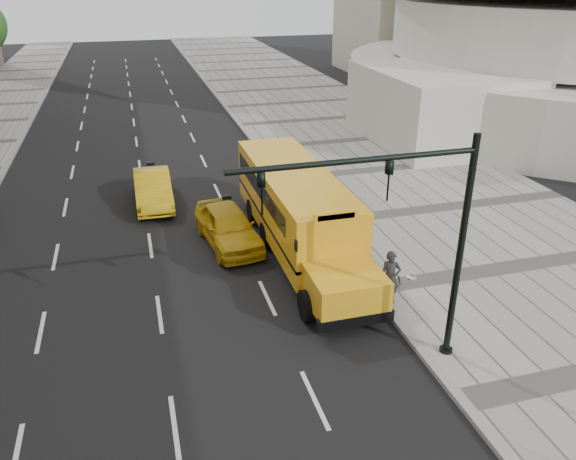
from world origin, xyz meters
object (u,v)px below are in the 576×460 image
object	(u,v)px
taxi_far	(153,189)
school_bus	(297,205)
taxi_near	(228,226)
traffic_signal	(414,230)
pedestrian	(390,277)

from	to	relation	value
taxi_far	school_bus	bearing A→B (deg)	-49.42
taxi_near	traffic_signal	size ratio (longest dim) A/B	0.70
taxi_far	traffic_signal	world-z (taller)	traffic_signal
taxi_far	taxi_near	bearing A→B (deg)	-62.71
pedestrian	traffic_signal	world-z (taller)	traffic_signal
school_bus	traffic_signal	bearing A→B (deg)	-84.83
school_bus	taxi_far	distance (m)	7.88
school_bus	taxi_near	xyz separation A→B (m)	(-2.50, 0.95, -1.00)
school_bus	traffic_signal	xyz separation A→B (m)	(0.69, -7.65, 2.33)
school_bus	pedestrian	size ratio (longest dim) A/B	6.53
taxi_far	pedestrian	world-z (taller)	pedestrian
taxi_near	pedestrian	distance (m)	7.13
taxi_far	traffic_signal	distance (m)	15.15
school_bus	taxi_far	bearing A→B (deg)	130.31
taxi_near	school_bus	bearing A→B (deg)	-28.02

